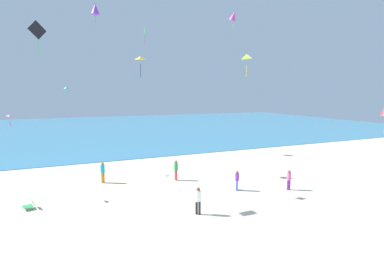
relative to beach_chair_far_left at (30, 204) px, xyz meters
The scene contains 16 objects.
ground_plane 9.38m from the beach_chair_far_left, ahead, with size 120.00×120.00×0.00m, color beige.
ocean_water 41.85m from the beach_chair_far_left, 77.23° to the left, with size 120.00×60.00×0.05m, color teal.
beach_chair_far_left is the anchor object (origin of this frame).
person_0 10.03m from the beach_chair_far_left, 28.20° to the right, with size 0.45×0.45×1.58m.
person_1 5.96m from the beach_chair_far_left, 38.35° to the left, with size 0.46×0.46×1.63m.
person_2 16.88m from the beach_chair_far_left, 11.40° to the right, with size 0.31×0.31×1.45m.
person_3 10.27m from the beach_chair_far_left, 11.77° to the left, with size 0.35×0.35×1.59m.
person_4 13.26m from the beach_chair_far_left, ahead, with size 0.39×0.39×1.43m.
kite_teal 10.81m from the beach_chair_far_left, 72.41° to the left, with size 0.48×0.46×0.94m.
kite_green 22.41m from the beach_chair_far_left, 52.49° to the left, with size 0.24×1.00×2.00m.
kite_yellow 11.25m from the beach_chair_far_left, ahead, with size 0.69×0.61×1.40m.
kite_pink 5.84m from the beach_chair_far_left, 110.81° to the left, with size 0.39×0.47×0.82m.
kite_lime 15.85m from the beach_chair_far_left, 14.65° to the right, with size 0.65×0.85×1.40m.
kite_magenta 27.70m from the beach_chair_far_left, 28.30° to the left, with size 1.05×1.24×1.95m.
kite_black 10.20m from the beach_chair_far_left, 29.47° to the left, with size 0.96×0.62×1.99m.
kite_purple 15.98m from the beach_chair_far_left, 55.16° to the left, with size 0.99×0.99×1.51m.
Camera 1 is at (-7.17, -10.85, 6.80)m, focal length 27.87 mm.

